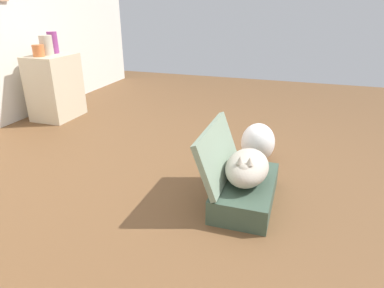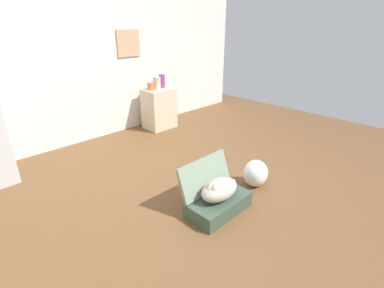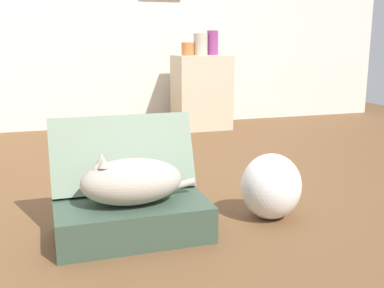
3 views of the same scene
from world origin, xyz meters
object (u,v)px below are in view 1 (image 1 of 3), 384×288
at_px(cat, 247,167).
at_px(vase_short, 53,43).
at_px(plastic_bag_white, 258,142).
at_px(vase_tall, 38,51).
at_px(vase_round, 46,45).
at_px(side_table, 55,87).
at_px(suitcase_base, 246,191).

xyz_separation_m(cat, vase_short, (1.27, 2.42, 0.56)).
height_order(plastic_bag_white, vase_tall, vase_tall).
relative_size(cat, vase_round, 2.52).
bearing_deg(vase_round, cat, -115.38).
bearing_deg(plastic_bag_white, cat, -178.24).
distance_m(side_table, vase_tall, 0.44).
bearing_deg(plastic_bag_white, vase_round, 79.23).
relative_size(side_table, vase_short, 3.04).
distance_m(plastic_bag_white, side_table, 2.41).
bearing_deg(vase_tall, plastic_bag_white, -97.75).
xyz_separation_m(cat, vase_round, (1.14, 2.41, 0.55)).
distance_m(cat, side_table, 2.64).
xyz_separation_m(plastic_bag_white, vase_tall, (0.32, 2.39, 0.61)).
xyz_separation_m(suitcase_base, vase_round, (1.14, 2.41, 0.73)).
distance_m(side_table, vase_round, 0.46).
bearing_deg(side_table, vase_round, 90.00).
bearing_deg(vase_tall, cat, -112.81).
height_order(cat, vase_short, vase_short).
height_order(side_table, vase_short, vase_short).
distance_m(cat, vase_tall, 2.66).
xyz_separation_m(plastic_bag_white, vase_short, (0.58, 2.40, 0.66)).
bearing_deg(plastic_bag_white, vase_short, 76.35).
bearing_deg(cat, vase_round, 64.62).
xyz_separation_m(suitcase_base, plastic_bag_white, (0.68, 0.02, 0.08)).
relative_size(cat, vase_tall, 4.26).
distance_m(suitcase_base, side_table, 2.65).
bearing_deg(suitcase_base, plastic_bag_white, 1.81).
distance_m(vase_short, vase_round, 0.13).
xyz_separation_m(plastic_bag_white, side_table, (0.45, 2.36, 0.19)).
bearing_deg(vase_tall, side_table, -13.03).
xyz_separation_m(suitcase_base, side_table, (1.14, 2.38, 0.27)).
distance_m(cat, vase_round, 2.72).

